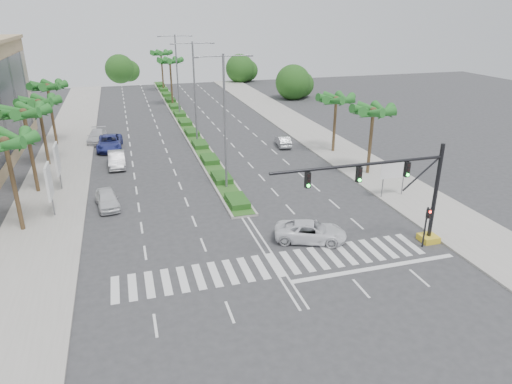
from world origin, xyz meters
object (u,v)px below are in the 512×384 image
(car_parked_d, at_px, (97,136))
(car_parked_b, at_px, (117,159))
(car_parked_a, at_px, (107,199))
(car_parked_c, at_px, (110,143))
(car_crossing, at_px, (311,231))
(car_right, at_px, (283,141))

(car_parked_d, bearing_deg, car_parked_b, -72.83)
(car_parked_a, height_order, car_parked_c, car_parked_c)
(car_parked_d, distance_m, car_crossing, 35.19)
(car_parked_c, height_order, car_parked_d, car_parked_c)
(car_parked_c, distance_m, car_parked_d, 4.08)
(car_right, bearing_deg, car_parked_d, -13.41)
(car_parked_a, relative_size, car_parked_d, 0.83)
(car_parked_b, height_order, car_right, car_parked_b)
(car_parked_c, xyz_separation_m, car_parked_d, (-1.52, 3.78, -0.09))
(car_parked_d, bearing_deg, car_right, -15.94)
(car_parked_a, height_order, car_crossing, car_parked_a)
(car_parked_b, distance_m, car_parked_c, 6.84)
(car_parked_a, xyz_separation_m, car_parked_b, (0.90, 10.84, 0.06))
(car_parked_d, bearing_deg, car_crossing, -59.06)
(car_parked_d, height_order, car_crossing, car_parked_d)
(car_parked_b, bearing_deg, car_right, 6.19)
(car_parked_a, height_order, car_parked_d, car_parked_d)
(car_parked_a, xyz_separation_m, car_parked_d, (-1.35, 21.42, 0.02))
(car_parked_a, bearing_deg, car_right, 25.31)
(car_crossing, bearing_deg, car_right, 7.70)
(car_crossing, bearing_deg, car_parked_c, 48.94)
(car_parked_a, height_order, car_right, car_parked_a)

